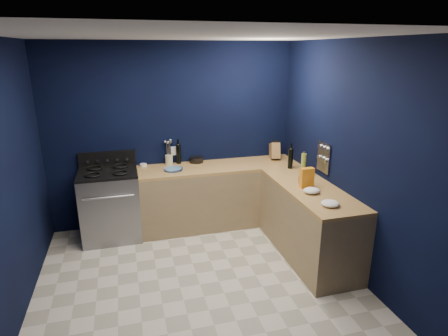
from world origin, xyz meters
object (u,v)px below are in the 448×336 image
object	(u,v)px
plate_stack	(173,169)
utensil_crock	(169,160)
gas_range	(111,205)
crouton_bag	(307,178)
knife_block	(275,151)

from	to	relation	value
plate_stack	utensil_crock	bearing A→B (deg)	93.07
gas_range	crouton_bag	world-z (taller)	crouton_bag
knife_block	crouton_bag	distance (m)	1.24
knife_block	plate_stack	bearing A→B (deg)	-162.78
crouton_bag	plate_stack	bearing A→B (deg)	143.31
plate_stack	crouton_bag	world-z (taller)	crouton_bag
gas_range	plate_stack	world-z (taller)	plate_stack
plate_stack	knife_block	bearing A→B (deg)	6.09
utensil_crock	crouton_bag	size ratio (longest dim) A/B	0.56
gas_range	plate_stack	size ratio (longest dim) A/B	3.79
utensil_crock	knife_block	xyz separation A→B (m)	(1.58, -0.14, 0.05)
utensil_crock	crouton_bag	world-z (taller)	crouton_bag
gas_range	utensil_crock	world-z (taller)	utensil_crock
gas_range	utensil_crock	size ratio (longest dim) A/B	6.84
utensil_crock	knife_block	bearing A→B (deg)	-4.95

